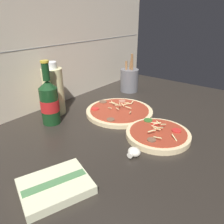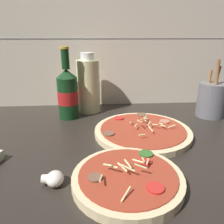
% 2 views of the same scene
% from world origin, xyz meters
% --- Properties ---
extents(counter_slab, '(1.60, 0.90, 0.03)m').
position_xyz_m(counter_slab, '(0.00, 0.00, 0.01)').
color(counter_slab, '#28231E').
rests_on(counter_slab, ground).
extents(tile_backsplash, '(1.60, 0.01, 0.60)m').
position_xyz_m(tile_backsplash, '(0.00, 0.45, 0.30)').
color(tile_backsplash, beige).
rests_on(tile_backsplash, ground).
extents(pizza_near, '(0.23, 0.23, 0.05)m').
position_xyz_m(pizza_near, '(0.09, -0.09, 0.04)').
color(pizza_near, beige).
rests_on(pizza_near, counter_slab).
extents(pizza_far, '(0.29, 0.29, 0.05)m').
position_xyz_m(pizza_far, '(0.17, 0.14, 0.03)').
color(pizza_far, beige).
rests_on(pizza_far, counter_slab).
extents(beer_bottle, '(0.07, 0.07, 0.25)m').
position_xyz_m(beer_bottle, '(-0.07, 0.30, 0.12)').
color(beer_bottle, '#143819').
rests_on(beer_bottle, counter_slab).
extents(oil_bottle, '(0.09, 0.09, 0.23)m').
position_xyz_m(oil_bottle, '(-0.00, 0.37, 0.13)').
color(oil_bottle, beige).
rests_on(oil_bottle, counter_slab).
extents(mushroom_left, '(0.04, 0.04, 0.03)m').
position_xyz_m(mushroom_left, '(-0.06, -0.09, 0.04)').
color(mushroom_left, white).
rests_on(mushroom_left, counter_slab).
extents(utensil_crock, '(0.10, 0.10, 0.21)m').
position_xyz_m(utensil_crock, '(0.45, 0.28, 0.09)').
color(utensil_crock, slate).
rests_on(utensil_crock, counter_slab).
extents(dish_towel, '(0.20, 0.18, 0.03)m').
position_xyz_m(dish_towel, '(-0.30, -0.01, 0.04)').
color(dish_towel, beige).
rests_on(dish_towel, counter_slab).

